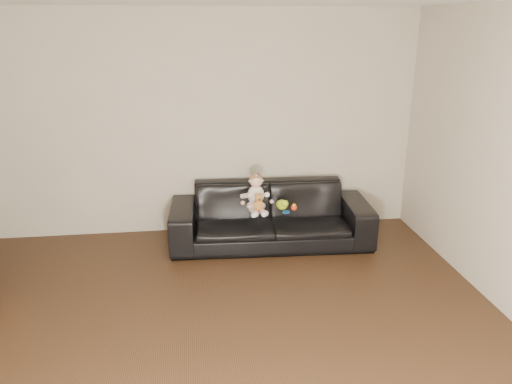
{
  "coord_description": "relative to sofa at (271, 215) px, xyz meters",
  "views": [
    {
      "loc": [
        -0.15,
        -3.01,
        2.43
      ],
      "look_at": [
        0.52,
        2.14,
        0.66
      ],
      "focal_mm": 35.0,
      "sensor_mm": 36.0,
      "label": 1
    }
  ],
  "objects": [
    {
      "name": "toy_green",
      "position": [
        0.11,
        -0.1,
        0.16
      ],
      "size": [
        0.16,
        0.18,
        0.11
      ],
      "primitive_type": "ellipsoid",
      "rotation": [
        0.0,
        0.0,
        0.22
      ],
      "color": "#B8E61B",
      "rests_on": "sofa"
    },
    {
      "name": "toy_rattle",
      "position": [
        0.24,
        -0.16,
        0.14
      ],
      "size": [
        0.08,
        0.08,
        0.07
      ],
      "primitive_type": "sphere",
      "rotation": [
        0.0,
        0.0,
        0.11
      ],
      "color": "#E83F1B",
      "rests_on": "sofa"
    },
    {
      "name": "sofa",
      "position": [
        0.0,
        0.0,
        0.0
      ],
      "size": [
        2.31,
        1.0,
        0.66
      ],
      "primitive_type": "imported",
      "rotation": [
        0.0,
        0.0,
        -0.05
      ],
      "color": "black",
      "rests_on": "floor"
    },
    {
      "name": "baby",
      "position": [
        -0.18,
        -0.12,
        0.29
      ],
      "size": [
        0.32,
        0.38,
        0.43
      ],
      "rotation": [
        0.0,
        0.0,
        0.27
      ],
      "color": "silver",
      "rests_on": "sofa"
    },
    {
      "name": "toy_blue_disc",
      "position": [
        0.14,
        -0.21,
        0.11
      ],
      "size": [
        0.11,
        0.11,
        0.01
      ],
      "primitive_type": "cylinder",
      "rotation": [
        0.0,
        0.0,
        0.35
      ],
      "color": "blue",
      "rests_on": "sofa"
    },
    {
      "name": "floor",
      "position": [
        -0.7,
        -2.25,
        -0.33
      ],
      "size": [
        5.5,
        5.5,
        0.0
      ],
      "primitive_type": "plane",
      "color": "#3B2514",
      "rests_on": "ground"
    },
    {
      "name": "teddy_bear",
      "position": [
        -0.17,
        -0.25,
        0.25
      ],
      "size": [
        0.13,
        0.13,
        0.2
      ],
      "rotation": [
        0.0,
        0.0,
        0.33
      ],
      "color": "#C27F37",
      "rests_on": "sofa"
    },
    {
      "name": "wall_back",
      "position": [
        -0.7,
        0.5,
        0.97
      ],
      "size": [
        5.0,
        0.0,
        5.0
      ],
      "primitive_type": "plane",
      "rotation": [
        1.57,
        0.0,
        0.0
      ],
      "color": "beige",
      "rests_on": "ground"
    }
  ]
}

